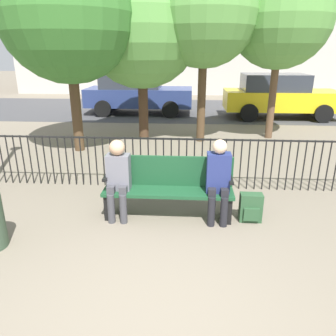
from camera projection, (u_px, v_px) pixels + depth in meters
The scene contains 13 objects.
ground_plane at pixel (153, 325), 3.06m from camera, with size 80.00×80.00×0.00m, color #706656.
park_bench at pixel (168, 185), 4.96m from camera, with size 1.95×0.45×0.92m.
seated_person_0 at pixel (118, 175), 4.82m from camera, with size 0.34×0.39×1.22m.
seated_person_1 at pixel (218, 177), 4.73m from camera, with size 0.34×0.39×1.25m.
backpack at pixel (251, 208), 4.86m from camera, with size 0.33×0.21×0.43m.
fence_railing at pixel (171, 159), 5.98m from camera, with size 9.01×0.03×0.95m.
tree_0 at pixel (141, 28), 8.59m from camera, with size 3.16×3.16×4.58m.
tree_1 at pixel (67, 14), 7.39m from camera, with size 3.12×3.12×4.77m.
tree_2 at pixel (281, 17), 8.58m from camera, with size 2.70×2.70×4.62m.
tree_3 at pixel (205, 12), 8.22m from camera, with size 2.77×2.77×4.73m.
street_surface at pixel (183, 109), 14.33m from camera, with size 24.00×6.00×0.01m.
parked_car_0 at pixel (137, 92), 13.16m from camera, with size 4.20×1.94×1.62m.
parked_car_1 at pixel (279, 95), 12.31m from camera, with size 4.20×1.94×1.62m.
Camera 1 is at (0.30, -2.37, 2.41)m, focal length 35.00 mm.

